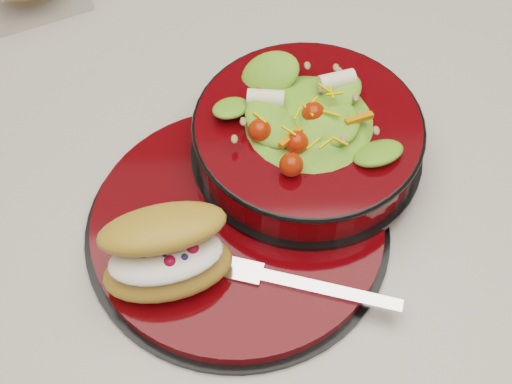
{
  "coord_description": "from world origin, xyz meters",
  "views": [
    {
      "loc": [
        -0.13,
        -0.54,
        1.53
      ],
      "look_at": [
        -0.11,
        -0.13,
        0.94
      ],
      "focal_mm": 50.0,
      "sensor_mm": 36.0,
      "label": 1
    }
  ],
  "objects_px": {
    "salad_bowl": "(308,130)",
    "fork": "(302,284)",
    "island_counter": "(320,295)",
    "dinner_plate": "(238,226)",
    "croissant": "(166,252)"
  },
  "relations": [
    {
      "from": "salad_bowl",
      "to": "fork",
      "type": "xyz_separation_m",
      "value": [
        -0.02,
        -0.16,
        -0.04
      ]
    },
    {
      "from": "fork",
      "to": "salad_bowl",
      "type": "bearing_deg",
      "value": 10.6
    },
    {
      "from": "island_counter",
      "to": "fork",
      "type": "xyz_separation_m",
      "value": [
        -0.07,
        -0.22,
        0.47
      ]
    },
    {
      "from": "island_counter",
      "to": "fork",
      "type": "relative_size",
      "value": 6.94
    },
    {
      "from": "island_counter",
      "to": "dinner_plate",
      "type": "height_order",
      "value": "dinner_plate"
    },
    {
      "from": "salad_bowl",
      "to": "croissant",
      "type": "height_order",
      "value": "salad_bowl"
    },
    {
      "from": "island_counter",
      "to": "salad_bowl",
      "type": "height_order",
      "value": "salad_bowl"
    },
    {
      "from": "island_counter",
      "to": "croissant",
      "type": "relative_size",
      "value": 9.1
    },
    {
      "from": "salad_bowl",
      "to": "dinner_plate",
      "type": "bearing_deg",
      "value": -131.74
    },
    {
      "from": "salad_bowl",
      "to": "island_counter",
      "type": "bearing_deg",
      "value": 47.86
    },
    {
      "from": "island_counter",
      "to": "croissant",
      "type": "bearing_deg",
      "value": -134.53
    },
    {
      "from": "salad_bowl",
      "to": "croissant",
      "type": "distance_m",
      "value": 0.2
    },
    {
      "from": "dinner_plate",
      "to": "salad_bowl",
      "type": "bearing_deg",
      "value": 48.26
    },
    {
      "from": "croissant",
      "to": "fork",
      "type": "bearing_deg",
      "value": -20.45
    },
    {
      "from": "croissant",
      "to": "fork",
      "type": "xyz_separation_m",
      "value": [
        0.13,
        -0.02,
        -0.03
      ]
    }
  ]
}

